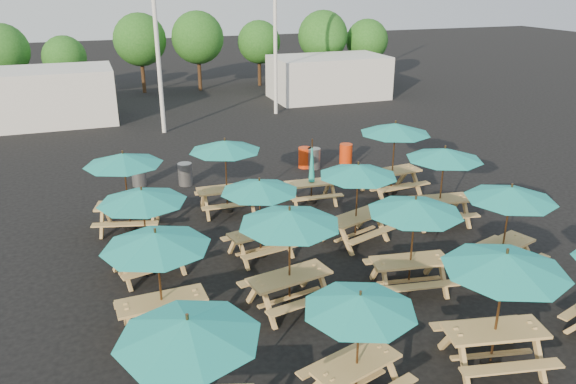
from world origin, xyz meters
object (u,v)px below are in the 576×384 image
object	(u,v)px
picnic_unit_2	(142,201)
waste_bin_4	(346,154)
picnic_unit_1	(156,245)
picnic_unit_11	(312,177)
picnic_unit_4	(360,308)
waste_bin_3	(314,158)
picnic_unit_3	(124,163)
waste_bin_0	(139,175)
picnic_unit_7	(225,150)
picnic_unit_6	(260,190)
waste_bin_2	(305,158)
picnic_unit_14	(444,158)
picnic_unit_15	(395,132)
picnic_unit_10	(358,174)
picnic_unit_5	(290,223)
picnic_unit_0	(189,336)
picnic_unit_8	(505,268)
waste_bin_1	(185,174)
picnic_unit_13	(510,198)
picnic_unit_9	(415,211)

from	to	relation	value
picnic_unit_2	waste_bin_4	size ratio (longest dim) A/B	3.24
picnic_unit_1	picnic_unit_11	bearing A→B (deg)	42.55
picnic_unit_4	waste_bin_3	xyz separation A→B (m)	(4.24, 12.36, -1.46)
picnic_unit_3	waste_bin_0	size ratio (longest dim) A/B	3.39
picnic_unit_7	picnic_unit_6	bearing A→B (deg)	-86.36
picnic_unit_2	waste_bin_2	bearing A→B (deg)	29.55
picnic_unit_14	waste_bin_3	bearing A→B (deg)	113.08
picnic_unit_1	picnic_unit_4	distance (m)	4.39
picnic_unit_4	picnic_unit_15	xyz separation A→B (m)	(5.76, 8.86, 0.37)
picnic_unit_3	picnic_unit_10	distance (m)	6.79
picnic_unit_7	waste_bin_4	distance (m)	6.85
waste_bin_4	picnic_unit_7	bearing A→B (deg)	-150.76
picnic_unit_5	picnic_unit_0	bearing A→B (deg)	-141.05
picnic_unit_11	waste_bin_3	distance (m)	3.71
picnic_unit_4	picnic_unit_10	bearing A→B (deg)	47.34
picnic_unit_8	waste_bin_4	world-z (taller)	picnic_unit_8
picnic_unit_14	waste_bin_2	distance (m)	6.97
picnic_unit_10	picnic_unit_8	bearing A→B (deg)	-108.44
picnic_unit_3	picnic_unit_4	bearing A→B (deg)	-55.36
picnic_unit_2	picnic_unit_4	world-z (taller)	picnic_unit_2
picnic_unit_15	picnic_unit_4	bearing A→B (deg)	-128.50
waste_bin_2	picnic_unit_15	bearing A→B (deg)	-64.01
picnic_unit_7	picnic_unit_2	bearing A→B (deg)	-129.08
picnic_unit_15	waste_bin_4	bearing A→B (deg)	85.45
picnic_unit_1	picnic_unit_14	distance (m)	9.37
picnic_unit_2	picnic_unit_1	bearing A→B (deg)	-104.59
picnic_unit_4	picnic_unit_7	xyz separation A→B (m)	(-0.09, 9.25, 0.23)
waste_bin_1	waste_bin_3	distance (m)	5.18
picnic_unit_13	picnic_unit_7	bearing A→B (deg)	114.28
picnic_unit_8	picnic_unit_9	distance (m)	3.09
picnic_unit_11	picnic_unit_15	bearing A→B (deg)	1.11
picnic_unit_9	waste_bin_0	bearing A→B (deg)	128.28
picnic_unit_3	picnic_unit_11	xyz separation A→B (m)	(5.98, 0.11, -1.19)
picnic_unit_1	picnic_unit_3	xyz separation A→B (m)	(-0.19, 5.69, 0.03)
picnic_unit_2	waste_bin_1	size ratio (longest dim) A/B	3.24
picnic_unit_8	waste_bin_4	distance (m)	13.04
picnic_unit_1	picnic_unit_7	bearing A→B (deg)	61.66
picnic_unit_7	picnic_unit_0	bearing A→B (deg)	-104.97
picnic_unit_7	picnic_unit_10	size ratio (longest dim) A/B	0.86
waste_bin_1	picnic_unit_6	bearing A→B (deg)	-81.57
picnic_unit_13	waste_bin_2	bearing A→B (deg)	82.11
picnic_unit_6	waste_bin_1	xyz separation A→B (m)	(-0.94, 6.33, -1.52)
picnic_unit_1	waste_bin_4	bearing A→B (deg)	44.30
picnic_unit_3	waste_bin_4	xyz separation A→B (m)	(8.92, 3.61, -1.70)
picnic_unit_7	picnic_unit_9	world-z (taller)	picnic_unit_7
picnic_unit_8	waste_bin_0	size ratio (longest dim) A/B	3.36
picnic_unit_5	waste_bin_3	distance (m)	10.27
picnic_unit_0	picnic_unit_5	size ratio (longest dim) A/B	1.06
waste_bin_0	waste_bin_1	distance (m)	1.69
picnic_unit_6	waste_bin_2	xyz separation A→B (m)	(3.94, 6.73, -1.52)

